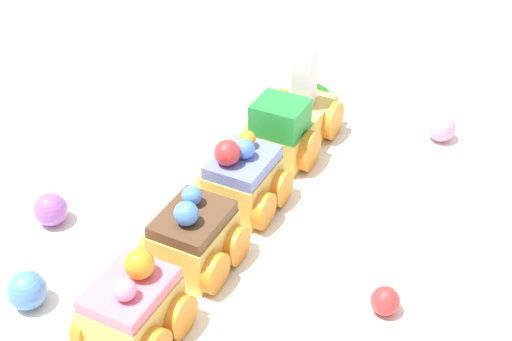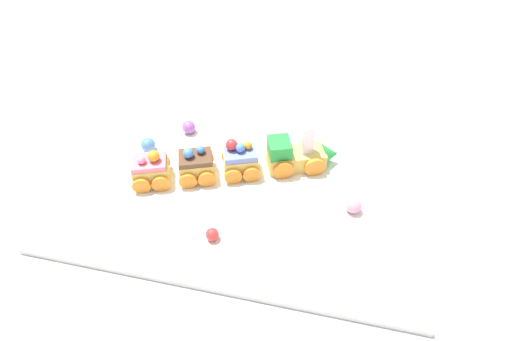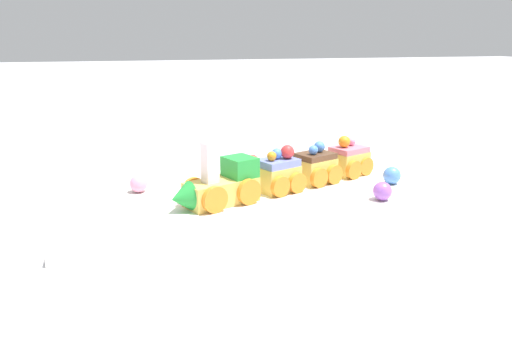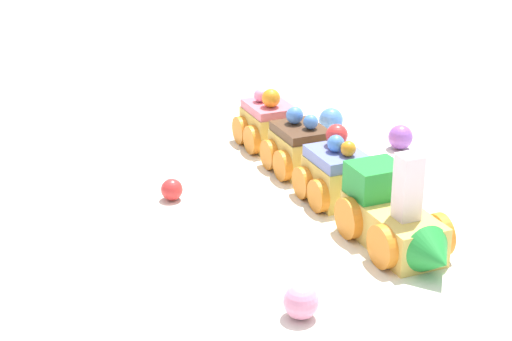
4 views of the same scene
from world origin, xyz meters
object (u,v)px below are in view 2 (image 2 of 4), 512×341
Objects in this scene: gumball_red at (212,234)px; cake_car_strawberry at (151,170)px; cake_train_locomotive at (300,155)px; cake_car_blueberry at (240,161)px; cake_car_chocolate at (196,166)px; gumball_pink at (354,205)px; gumball_blue at (148,145)px; gumball_purple at (189,127)px.

cake_car_strawberry is at bearing 144.44° from gumball_red.
cake_train_locomotive is 1.67× the size of cake_car_blueberry.
cake_car_chocolate is 0.15m from gumball_red.
gumball_pink is (0.21, -0.05, -0.01)m from cake_car_blueberry.
cake_train_locomotive is at bearing 0.05° from cake_car_strawberry.
cake_car_strawberry is at bearing -179.95° from cake_train_locomotive.
cake_car_blueberry is at bearing 179.82° from cake_train_locomotive.
cake_car_blueberry is at bearing 165.61° from gumball_pink.
gumball_pink is at bearing -10.30° from gumball_blue.
cake_train_locomotive is 6.50× the size of gumball_red.
gumball_blue reaches higher than gumball_pink.
gumball_pink is at bearing -61.79° from cake_train_locomotive.
cake_car_chocolate is 3.89× the size of gumball_red.
cake_train_locomotive is 0.27m from cake_car_strawberry.
gumball_red is at bearing -56.08° from cake_car_strawberry.
gumball_purple is at bearing 125.21° from cake_car_blueberry.
gumball_red is (-0.21, -0.11, -0.00)m from gumball_pink.
gumball_purple is (-0.06, 0.12, -0.01)m from cake_car_chocolate.
cake_car_chocolate is at bearing 117.59° from gumball_red.
cake_car_blueberry reaches higher than cake_car_chocolate.
gumball_blue is (-0.40, 0.07, 0.00)m from gumball_pink.
gumball_pink is (0.10, -0.09, -0.01)m from cake_train_locomotive.
cake_car_blueberry is 3.01× the size of gumball_purple.
cake_car_blueberry is 0.22m from gumball_pink.
cake_train_locomotive is 4.85× the size of gumball_blue.
gumball_pink is 1.26× the size of gumball_red.
gumball_red is (0.14, -0.10, -0.01)m from cake_car_strawberry.
cake_car_chocolate is at bearing -179.79° from cake_car_blueberry.
gumball_red is (-0.01, -0.16, -0.02)m from cake_car_blueberry.
gumball_red is at bearing -112.77° from cake_car_blueberry.
cake_train_locomotive reaches higher than gumball_red.
gumball_red is at bearing -82.93° from cake_car_chocolate.
gumball_purple is (0.02, 0.15, -0.01)m from cake_car_strawberry.
cake_car_chocolate is 1.00× the size of cake_car_strawberry.
cake_car_blueberry reaches higher than gumball_blue.
cake_train_locomotive reaches higher than gumball_pink.
gumball_blue is (-0.06, -0.07, 0.00)m from gumball_purple.
cake_car_chocolate reaches higher than gumball_pink.
gumball_purple is at bearing 147.23° from cake_train_locomotive.
cake_train_locomotive is 5.03× the size of gumball_purple.
gumball_pink is at bearing 26.22° from gumball_red.
gumball_blue is (-0.12, 0.05, -0.01)m from cake_car_chocolate.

